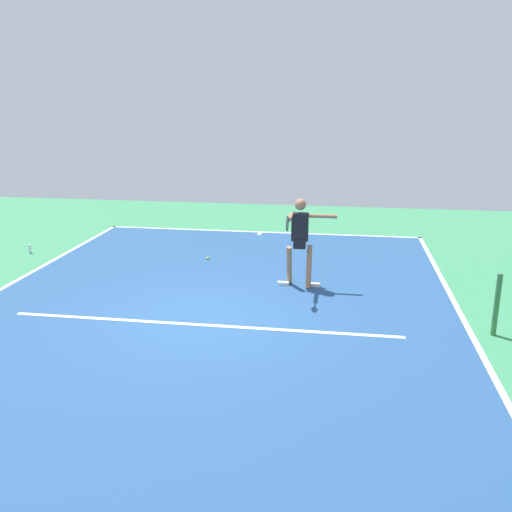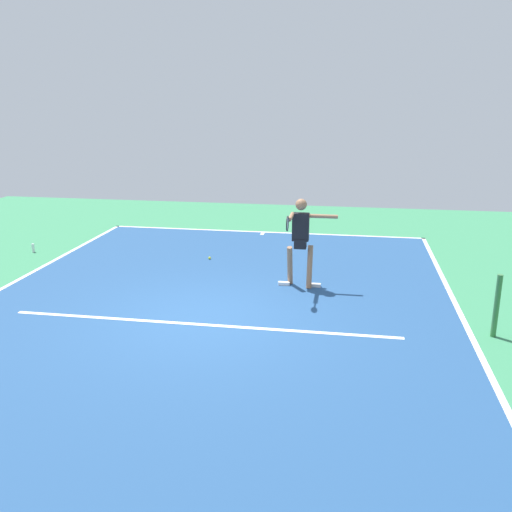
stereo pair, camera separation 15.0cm
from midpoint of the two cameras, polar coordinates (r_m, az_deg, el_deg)
name	(u,v)px [view 2 (the right image)]	position (r m, az deg, el deg)	size (l,w,h in m)	color
ground_plane	(205,317)	(10.09, -4.78, -6.28)	(22.27, 22.27, 0.00)	#388456
court_surface	(205,317)	(10.09, -4.78, -6.27)	(9.20, 13.53, 0.00)	navy
court_line_baseline_near	(264,232)	(16.37, 1.04, 2.48)	(9.20, 0.10, 0.01)	white
court_line_sideline_left	(471,335)	(10.03, 21.53, -7.51)	(0.10, 13.53, 0.01)	white
court_line_service	(200,324)	(9.78, -5.27, -6.99)	(6.90, 0.10, 0.01)	white
court_line_centre_mark	(262,234)	(16.18, 0.93, 2.31)	(0.10, 0.30, 0.01)	white
net_post	(497,306)	(9.93, 23.82, -4.71)	(0.09, 0.09, 1.07)	#38753D
tennis_player	(301,236)	(11.39, 4.97, 2.02)	(1.19, 1.25, 1.86)	#9E7051
tennis_ball_centre_court	(210,258)	(13.63, -4.47, -0.20)	(0.07, 0.07, 0.07)	yellow
water_bottle	(33,248)	(15.27, -21.61, 0.77)	(0.07, 0.07, 0.22)	white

